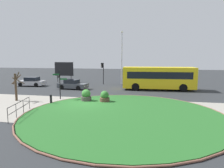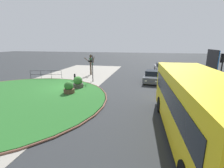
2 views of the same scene
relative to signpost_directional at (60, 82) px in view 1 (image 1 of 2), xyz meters
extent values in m
plane|color=#282B2D|center=(3.17, -1.70, -1.75)|extent=(120.00, 120.00, 0.00)
cube|color=gray|center=(3.17, -3.22, -1.74)|extent=(32.00, 8.97, 0.02)
cylinder|color=#235B23|center=(7.16, -4.25, -1.70)|extent=(14.72, 14.72, 0.10)
torus|color=brown|center=(7.16, -4.25, -1.69)|extent=(15.03, 15.03, 0.11)
cylinder|color=black|center=(-0.01, 0.03, -0.29)|extent=(0.09, 0.09, 2.91)
sphere|color=black|center=(-0.01, 0.03, 1.21)|extent=(0.10, 0.10, 0.10)
cube|color=#195128|center=(-0.27, -0.24, 0.82)|extent=(0.48, 0.51, 0.15)
cube|color=black|center=(-0.01, -0.24, 0.59)|extent=(0.04, 0.46, 0.15)
cube|color=#195128|center=(0.34, 0.19, 0.33)|extent=(0.64, 0.31, 0.15)
cylinder|color=black|center=(0.12, -2.13, -1.37)|extent=(0.20, 0.20, 0.75)
sphere|color=black|center=(0.12, -2.13, -0.96)|extent=(0.19, 0.19, 0.19)
cube|color=black|center=(-0.23, -6.07, -0.73)|extent=(0.93, 3.67, 0.03)
cube|color=black|center=(-0.23, -6.07, -1.19)|extent=(0.93, 3.67, 0.03)
cylinder|color=black|center=(-0.68, -4.24, -1.24)|extent=(0.04, 0.04, 1.02)
cylinder|color=black|center=(-0.38, -5.46, -1.24)|extent=(0.04, 0.04, 1.02)
cylinder|color=black|center=(-0.08, -6.68, -1.24)|extent=(0.04, 0.04, 1.02)
cylinder|color=black|center=(0.22, -7.91, -1.24)|extent=(0.04, 0.04, 1.02)
cube|color=yellow|center=(10.02, 8.34, -0.10)|extent=(9.41, 3.11, 2.73)
cube|color=black|center=(9.94, 9.64, 0.28)|extent=(8.15, 0.50, 0.88)
cube|color=black|center=(10.09, 7.05, 0.28)|extent=(8.15, 0.50, 0.88)
cube|color=black|center=(14.66, 8.61, 0.03)|extent=(0.14, 2.10, 1.10)
cube|color=black|center=(14.66, 8.61, 1.04)|extent=(0.10, 1.41, 0.28)
cylinder|color=black|center=(12.91, 9.70, -1.25)|extent=(1.02, 0.36, 1.00)
cylinder|color=black|center=(13.05, 7.33, -1.25)|extent=(1.02, 0.36, 1.00)
cylinder|color=black|center=(6.98, 9.35, -1.25)|extent=(1.02, 0.36, 1.00)
cylinder|color=black|center=(7.12, 6.98, -1.25)|extent=(1.02, 0.36, 1.00)
cube|color=#474C51|center=(-1.37, 6.66, -1.26)|extent=(4.12, 2.11, 0.62)
cube|color=black|center=(-1.53, 6.68, -0.70)|extent=(1.85, 1.68, 0.49)
cube|color=#EAEACC|center=(0.66, 6.98, -1.23)|extent=(0.04, 0.20, 0.12)
cube|color=#EAEACC|center=(0.56, 5.95, -1.23)|extent=(0.04, 0.20, 0.12)
cylinder|color=black|center=(-0.07, 7.32, -1.43)|extent=(0.66, 0.28, 0.64)
cylinder|color=black|center=(-0.23, 5.76, -1.43)|extent=(0.66, 0.28, 0.64)
cylinder|color=black|center=(-2.52, 7.56, -1.43)|extent=(0.66, 0.28, 0.64)
cylinder|color=black|center=(-2.67, 6.01, -1.43)|extent=(0.66, 0.28, 0.64)
cube|color=#B7B7BC|center=(-8.71, 8.20, -1.25)|extent=(4.09, 2.11, 0.64)
cube|color=black|center=(-8.55, 8.21, -0.66)|extent=(1.89, 1.74, 0.54)
cube|color=#EAEACC|center=(-10.66, 7.51, -1.22)|extent=(0.03, 0.20, 0.12)
cube|color=#EAEACC|center=(-10.74, 8.61, -1.22)|extent=(0.03, 0.20, 0.12)
cylinder|color=black|center=(-9.88, 7.28, -1.43)|extent=(0.65, 0.27, 0.64)
cylinder|color=black|center=(-10.00, 8.95, -1.43)|extent=(0.65, 0.27, 0.64)
cylinder|color=black|center=(-7.42, 7.45, -1.43)|extent=(0.65, 0.27, 0.64)
cylinder|color=black|center=(-7.54, 9.12, -1.43)|extent=(0.65, 0.27, 0.64)
cylinder|color=black|center=(1.50, 12.37, -0.03)|extent=(0.11, 0.11, 3.44)
cube|color=black|center=(1.29, 12.39, 1.30)|extent=(0.29, 0.29, 0.78)
sphere|color=black|center=(1.14, 12.41, 1.55)|extent=(0.16, 0.16, 0.16)
sphere|color=#F2A519|center=(1.14, 12.41, 1.30)|extent=(0.16, 0.16, 0.16)
sphere|color=black|center=(1.14, 12.41, 1.06)|extent=(0.16, 0.16, 0.16)
cylinder|color=#B7B7BC|center=(4.38, 12.87, 2.32)|extent=(0.16, 0.16, 8.14)
cylinder|color=silver|center=(4.38, 12.87, 6.51)|extent=(0.32, 0.32, 0.22)
cylinder|color=black|center=(-7.34, 14.13, -0.60)|extent=(0.12, 0.12, 2.29)
cylinder|color=black|center=(-4.85, 14.26, -0.60)|extent=(0.12, 0.12, 2.29)
cube|color=#1E66B2|center=(-6.10, 14.19, 0.55)|extent=(3.33, 0.29, 2.28)
cube|color=black|center=(-6.09, 14.12, 0.55)|extent=(3.42, 0.20, 2.38)
cylinder|color=#47423D|center=(2.96, -0.48, -1.51)|extent=(1.02, 1.02, 0.48)
sphere|color=#33702D|center=(2.96, -0.48, -0.99)|extent=(0.87, 0.87, 0.87)
cylinder|color=brown|center=(4.82, -0.50, -1.52)|extent=(0.94, 0.94, 0.45)
sphere|color=#33702D|center=(4.82, -0.50, -1.04)|extent=(0.80, 0.80, 0.80)
cylinder|color=#423323|center=(-3.90, -1.58, -0.39)|extent=(0.22, 0.22, 2.71)
cylinder|color=#423323|center=(-4.04, -1.43, 0.26)|extent=(0.44, 0.41, 0.78)
cylinder|color=#423323|center=(-3.38, -1.83, 0.29)|extent=(0.60, 1.14, 0.76)
cylinder|color=#423323|center=(-3.81, -1.34, 0.76)|extent=(0.60, 0.29, 0.70)
cylinder|color=#423323|center=(-4.10, -1.19, 0.35)|extent=(0.90, 0.50, 0.99)
camera|label=1|loc=(9.27, -18.75, 2.46)|focal=32.12mm
camera|label=2|loc=(17.39, 6.06, 2.61)|focal=26.33mm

